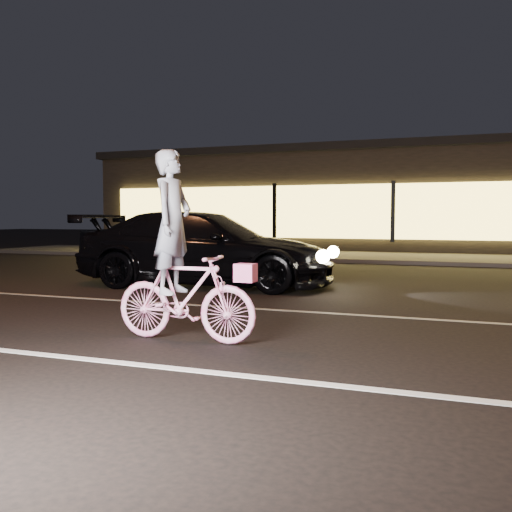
% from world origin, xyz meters
% --- Properties ---
extents(ground, '(90.00, 90.00, 0.00)m').
position_xyz_m(ground, '(0.00, 0.00, 0.00)').
color(ground, black).
rests_on(ground, ground).
extents(lane_stripe_near, '(60.00, 0.12, 0.01)m').
position_xyz_m(lane_stripe_near, '(0.00, -1.50, 0.00)').
color(lane_stripe_near, silver).
rests_on(lane_stripe_near, ground).
extents(lane_stripe_far, '(60.00, 0.10, 0.01)m').
position_xyz_m(lane_stripe_far, '(0.00, 2.00, 0.00)').
color(lane_stripe_far, gray).
rests_on(lane_stripe_far, ground).
extents(sidewalk, '(30.00, 4.00, 0.12)m').
position_xyz_m(sidewalk, '(0.00, 13.00, 0.06)').
color(sidewalk, '#383533').
rests_on(sidewalk, ground).
extents(storefront, '(25.40, 8.42, 4.20)m').
position_xyz_m(storefront, '(0.00, 18.97, 2.15)').
color(storefront, black).
rests_on(storefront, ground).
extents(cyclist, '(1.73, 0.60, 2.18)m').
position_xyz_m(cyclist, '(-0.45, -0.41, 0.77)').
color(cyclist, '#FF3997').
rests_on(cyclist, ground).
extents(sedan, '(5.42, 2.62, 1.52)m').
position_xyz_m(sedan, '(-2.45, 4.37, 0.76)').
color(sedan, black).
rests_on(sedan, ground).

